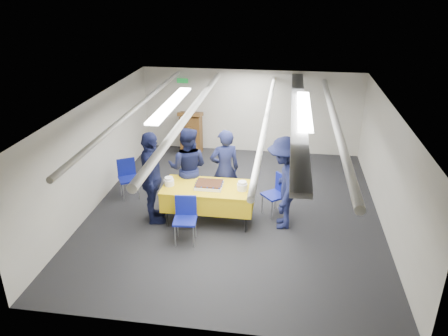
{
  "coord_description": "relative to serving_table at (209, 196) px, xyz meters",
  "views": [
    {
      "loc": [
        0.97,
        -8.13,
        4.6
      ],
      "look_at": [
        -0.21,
        -0.2,
        1.05
      ],
      "focal_mm": 35.0,
      "sensor_mm": 36.0,
      "label": 1
    }
  ],
  "objects": [
    {
      "name": "chair_right",
      "position": [
        1.35,
        0.5,
        -0.03
      ],
      "size": [
        0.59,
        0.59,
        0.87
      ],
      "color": "gray",
      "rests_on": "ground"
    },
    {
      "name": "plate_stack_right",
      "position": [
        0.67,
        -0.05,
        0.3
      ],
      "size": [
        0.2,
        0.2,
        0.18
      ],
      "color": "white",
      "rests_on": "serving_table"
    },
    {
      "name": "sailor_d",
      "position": [
        1.47,
        0.03,
        0.37
      ],
      "size": [
        0.73,
        1.22,
        1.86
      ],
      "primitive_type": "imported",
      "rotation": [
        0.0,
        0.0,
        -1.54
      ],
      "color": "black",
      "rests_on": "ground"
    },
    {
      "name": "ground",
      "position": [
        0.47,
        0.52,
        -0.56
      ],
      "size": [
        7.0,
        7.0,
        0.0
      ],
      "primitive_type": "plane",
      "color": "black",
      "rests_on": "ground"
    },
    {
      "name": "podium",
      "position": [
        -1.13,
        3.56,
        0.05
      ],
      "size": [
        0.62,
        0.53,
        1.25
      ],
      "color": "brown",
      "rests_on": "ground"
    },
    {
      "name": "sailor_a",
      "position": [
        0.23,
        0.64,
        0.32
      ],
      "size": [
        0.75,
        0.64,
        1.75
      ],
      "primitive_type": "imported",
      "rotation": [
        0.0,
        0.0,
        3.55
      ],
      "color": "black",
      "rests_on": "ground"
    },
    {
      "name": "chair_left",
      "position": [
        -1.99,
        0.83,
        -0.03
      ],
      "size": [
        0.58,
        0.58,
        0.87
      ],
      "color": "gray",
      "rests_on": "ground"
    },
    {
      "name": "sailor_c",
      "position": [
        -1.1,
        -0.16,
        0.39
      ],
      "size": [
        0.78,
        1.2,
        1.9
      ],
      "primitive_type": "imported",
      "rotation": [
        0.0,
        0.0,
        1.88
      ],
      "color": "black",
      "rests_on": "ground"
    },
    {
      "name": "serving_table",
      "position": [
        0.0,
        0.0,
        0.0
      ],
      "size": [
        1.81,
        0.91,
        0.77
      ],
      "color": "black",
      "rests_on": "ground"
    },
    {
      "name": "room_shell",
      "position": [
        0.56,
        0.93,
        1.25
      ],
      "size": [
        6.0,
        7.0,
        2.3
      ],
      "color": "beige",
      "rests_on": "ground"
    },
    {
      "name": "chair_near",
      "position": [
        -0.31,
        -0.74,
        -0.03
      ],
      "size": [
        0.46,
        0.46,
        0.87
      ],
      "color": "gray",
      "rests_on": "ground"
    },
    {
      "name": "plate_stack_left",
      "position": [
        -0.79,
        -0.05,
        0.29
      ],
      "size": [
        0.2,
        0.2,
        0.17
      ],
      "color": "white",
      "rests_on": "serving_table"
    },
    {
      "name": "sheet_cake",
      "position": [
        0.01,
        -0.01,
        0.26
      ],
      "size": [
        0.55,
        0.42,
        0.09
      ],
      "color": "white",
      "rests_on": "serving_table"
    },
    {
      "name": "sailor_b",
      "position": [
        -0.55,
        0.58,
        0.33
      ],
      "size": [
        0.87,
        0.68,
        1.77
      ],
      "primitive_type": "imported",
      "rotation": [
        0.0,
        0.0,
        3.13
      ],
      "color": "black",
      "rests_on": "ground"
    }
  ]
}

